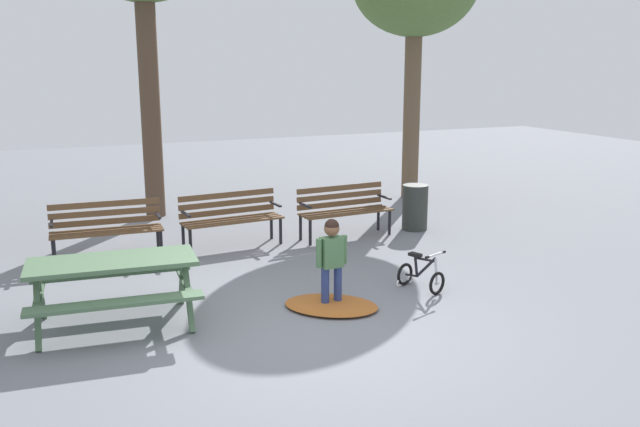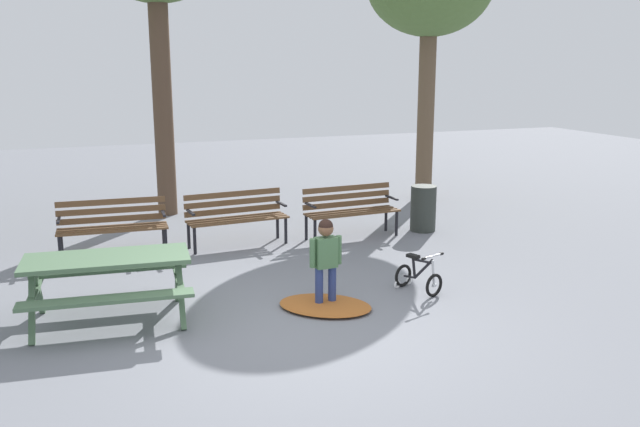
# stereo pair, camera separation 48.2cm
# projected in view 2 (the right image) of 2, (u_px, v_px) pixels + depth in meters

# --- Properties ---
(ground) EXTENTS (36.00, 36.00, 0.00)m
(ground) POSITION_uv_depth(u_px,v_px,m) (300.00, 334.00, 7.40)
(ground) COLOR slate
(picnic_table) EXTENTS (1.92, 1.50, 0.79)m
(picnic_table) POSITION_uv_depth(u_px,v_px,m) (107.00, 271.00, 7.64)
(picnic_table) COLOR #4C6B4C
(picnic_table) RESTS_ON ground
(park_bench_far_left) EXTENTS (1.62, 0.55, 0.85)m
(park_bench_far_left) POSITION_uv_depth(u_px,v_px,m) (112.00, 223.00, 10.26)
(park_bench_far_left) COLOR brown
(park_bench_far_left) RESTS_ON ground
(park_bench_left) EXTENTS (1.63, 0.58, 0.85)m
(park_bench_left) POSITION_uv_depth(u_px,v_px,m) (236.00, 214.00, 10.86)
(park_bench_left) COLOR brown
(park_bench_left) RESTS_ON ground
(park_bench_right) EXTENTS (1.62, 0.55, 0.85)m
(park_bench_right) POSITION_uv_depth(u_px,v_px,m) (350.00, 207.00, 11.35)
(park_bench_right) COLOR brown
(park_bench_right) RESTS_ON ground
(child_standing) EXTENTS (0.41, 0.18, 1.08)m
(child_standing) POSITION_uv_depth(u_px,v_px,m) (326.00, 256.00, 8.08)
(child_standing) COLOR navy
(child_standing) RESTS_ON ground
(kids_bicycle) EXTENTS (0.51, 0.63, 0.54)m
(kids_bicycle) POSITION_uv_depth(u_px,v_px,m) (418.00, 276.00, 8.72)
(kids_bicycle) COLOR black
(kids_bicycle) RESTS_ON ground
(leaf_pile) EXTENTS (1.38, 1.33, 0.07)m
(leaf_pile) POSITION_uv_depth(u_px,v_px,m) (325.00, 305.00, 8.17)
(leaf_pile) COLOR #9E5623
(leaf_pile) RESTS_ON ground
(trash_bin) EXTENTS (0.44, 0.44, 0.79)m
(trash_bin) POSITION_uv_depth(u_px,v_px,m) (423.00, 208.00, 11.79)
(trash_bin) COLOR #2D332D
(trash_bin) RESTS_ON ground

